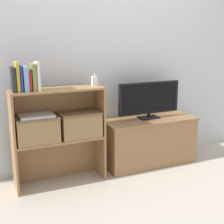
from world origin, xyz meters
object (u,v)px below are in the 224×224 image
object	(u,v)px
book_navy	(21,79)
book_olive	(33,77)
book_mustard	(17,77)
book_skyblue	(25,79)
storage_basket_right	(80,123)
tv	(149,99)
baby_monitor	(94,81)
storage_basket_left	(37,128)
book_charcoal	(13,80)
book_crimson	(29,81)
book_ivory	(37,76)
laptop	(36,115)
tv_stand	(148,140)

from	to	relation	value
book_navy	book_olive	world-z (taller)	book_olive
book_mustard	book_olive	world-z (taller)	book_mustard
book_skyblue	storage_basket_right	world-z (taller)	book_skyblue
tv	baby_monitor	distance (m)	0.70
book_skyblue	storage_basket_left	world-z (taller)	book_skyblue
book_mustard	book_charcoal	bearing A→B (deg)	180.00
book_olive	storage_basket_left	xyz separation A→B (m)	(0.01, 0.02, -0.46)
tv	book_charcoal	size ratio (longest dim) A/B	3.39
book_crimson	storage_basket_left	distance (m)	0.44
book_ivory	storage_basket_left	world-z (taller)	book_ivory
book_skyblue	book_olive	xyz separation A→B (m)	(0.07, 0.00, 0.01)
book_olive	book_charcoal	bearing A→B (deg)	180.00
tv	baby_monitor	bearing A→B (deg)	-173.56
book_navy	laptop	world-z (taller)	book_navy
book_ivory	storage_basket_left	bearing A→B (deg)	136.83
book_charcoal	book_mustard	bearing A→B (deg)	0.00
book_ivory	baby_monitor	size ratio (longest dim) A/B	2.07
book_mustard	storage_basket_left	world-z (taller)	book_mustard
book_charcoal	storage_basket_right	distance (m)	0.74
book_skyblue	storage_basket_right	size ratio (longest dim) A/B	0.56
tv_stand	storage_basket_right	bearing A→B (deg)	-173.68
tv_stand	tv	distance (m)	0.47
book_mustard	book_ivory	size ratio (longest dim) A/B	1.01
book_ivory	storage_basket_left	xyz separation A→B (m)	(-0.02, 0.02, -0.47)
storage_basket_right	book_charcoal	bearing A→B (deg)	-177.71
book_navy	storage_basket_left	distance (m)	0.47
baby_monitor	laptop	bearing A→B (deg)	-178.49
book_charcoal	book_navy	distance (m)	0.06
book_ivory	baby_monitor	xyz separation A→B (m)	(0.54, 0.04, -0.08)
baby_monitor	storage_basket_left	distance (m)	0.69
baby_monitor	book_crimson	bearing A→B (deg)	-176.42
book_charcoal	book_skyblue	xyz separation A→B (m)	(0.10, 0.00, 0.00)
book_navy	book_crimson	world-z (taller)	book_navy
book_mustard	book_ivory	xyz separation A→B (m)	(0.17, 0.00, -0.00)
book_olive	storage_basket_right	xyz separation A→B (m)	(0.41, 0.02, -0.46)
book_mustard	storage_basket_left	bearing A→B (deg)	9.28
book_mustard	book_olive	bearing A→B (deg)	0.00
tv_stand	tv	world-z (taller)	tv
tv	book_olive	distance (m)	1.28
book_crimson	book_olive	world-z (taller)	book_olive
book_navy	laptop	size ratio (longest dim) A/B	0.74
book_crimson	storage_basket_right	distance (m)	0.63
baby_monitor	storage_basket_right	distance (m)	0.43
tv	storage_basket_right	world-z (taller)	tv
book_olive	laptop	size ratio (longest dim) A/B	0.77
book_skyblue	baby_monitor	xyz separation A→B (m)	(0.65, 0.04, -0.06)
book_charcoal	tv	bearing A→B (deg)	4.58
baby_monitor	book_mustard	bearing A→B (deg)	-176.92
tv	book_mustard	xyz separation A→B (m)	(-1.37, -0.11, 0.32)
tv_stand	book_navy	size ratio (longest dim) A/B	4.60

